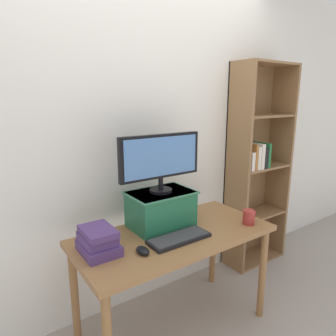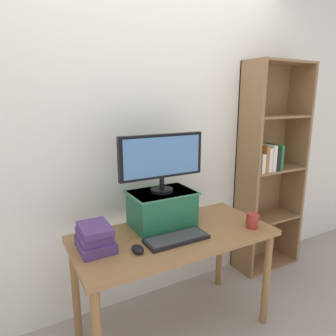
{
  "view_description": "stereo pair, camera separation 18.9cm",
  "coord_description": "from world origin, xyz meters",
  "px_view_note": "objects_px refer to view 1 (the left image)",
  "views": [
    {
      "loc": [
        -1.06,
        -1.45,
        1.58
      ],
      "look_at": [
        -0.01,
        0.06,
        1.15
      ],
      "focal_mm": 32.0,
      "sensor_mm": 36.0,
      "label": 1
    },
    {
      "loc": [
        -0.9,
        -1.55,
        1.58
      ],
      "look_at": [
        -0.01,
        0.06,
        1.15
      ],
      "focal_mm": 32.0,
      "sensor_mm": 36.0,
      "label": 2
    }
  ],
  "objects_px": {
    "computer_monitor": "(161,159)",
    "coffee_mug": "(249,217)",
    "desk": "(175,245)",
    "riser_box": "(161,208)",
    "keyboard": "(179,238)",
    "book_stack": "(98,241)",
    "computer_mouse": "(143,250)",
    "bookshelf_unit": "(256,166)"
  },
  "relations": [
    {
      "from": "computer_monitor",
      "to": "coffee_mug",
      "type": "height_order",
      "value": "computer_monitor"
    },
    {
      "from": "desk",
      "to": "computer_monitor",
      "type": "distance_m",
      "value": 0.58
    },
    {
      "from": "riser_box",
      "to": "coffee_mug",
      "type": "height_order",
      "value": "riser_box"
    },
    {
      "from": "desk",
      "to": "keyboard",
      "type": "bearing_deg",
      "value": -111.33
    },
    {
      "from": "computer_monitor",
      "to": "book_stack",
      "type": "relative_size",
      "value": 2.39
    },
    {
      "from": "computer_monitor",
      "to": "computer_mouse",
      "type": "bearing_deg",
      "value": -139.08
    },
    {
      "from": "riser_box",
      "to": "keyboard",
      "type": "xyz_separation_m",
      "value": [
        -0.03,
        -0.24,
        -0.12
      ]
    },
    {
      "from": "riser_box",
      "to": "book_stack",
      "type": "xyz_separation_m",
      "value": [
        -0.49,
        -0.1,
        -0.06
      ]
    },
    {
      "from": "bookshelf_unit",
      "to": "computer_mouse",
      "type": "bearing_deg",
      "value": -163.46
    },
    {
      "from": "computer_monitor",
      "to": "keyboard",
      "type": "relative_size",
      "value": 1.49
    },
    {
      "from": "computer_monitor",
      "to": "desk",
      "type": "bearing_deg",
      "value": -84.52
    },
    {
      "from": "bookshelf_unit",
      "to": "computer_mouse",
      "type": "height_order",
      "value": "bookshelf_unit"
    },
    {
      "from": "keyboard",
      "to": "computer_mouse",
      "type": "relative_size",
      "value": 3.83
    },
    {
      "from": "bookshelf_unit",
      "to": "desk",
      "type": "bearing_deg",
      "value": -164.42
    },
    {
      "from": "desk",
      "to": "computer_monitor",
      "type": "bearing_deg",
      "value": 95.48
    },
    {
      "from": "bookshelf_unit",
      "to": "computer_mouse",
      "type": "xyz_separation_m",
      "value": [
        -1.5,
        -0.44,
        -0.22
      ]
    },
    {
      "from": "riser_box",
      "to": "computer_monitor",
      "type": "bearing_deg",
      "value": -90.0
    },
    {
      "from": "riser_box",
      "to": "computer_monitor",
      "type": "distance_m",
      "value": 0.34
    },
    {
      "from": "keyboard",
      "to": "riser_box",
      "type": "bearing_deg",
      "value": 84.06
    },
    {
      "from": "bookshelf_unit",
      "to": "riser_box",
      "type": "height_order",
      "value": "bookshelf_unit"
    },
    {
      "from": "bookshelf_unit",
      "to": "computer_monitor",
      "type": "xyz_separation_m",
      "value": [
        -1.2,
        -0.19,
        0.24
      ]
    },
    {
      "from": "computer_monitor",
      "to": "computer_mouse",
      "type": "distance_m",
      "value": 0.59
    },
    {
      "from": "keyboard",
      "to": "coffee_mug",
      "type": "height_order",
      "value": "coffee_mug"
    },
    {
      "from": "desk",
      "to": "riser_box",
      "type": "relative_size",
      "value": 2.98
    },
    {
      "from": "riser_box",
      "to": "coffee_mug",
      "type": "xyz_separation_m",
      "value": [
        0.52,
        -0.32,
        -0.08
      ]
    },
    {
      "from": "bookshelf_unit",
      "to": "riser_box",
      "type": "relative_size",
      "value": 4.33
    },
    {
      "from": "computer_monitor",
      "to": "keyboard",
      "type": "bearing_deg",
      "value": -95.98
    },
    {
      "from": "desk",
      "to": "computer_mouse",
      "type": "relative_size",
      "value": 12.48
    },
    {
      "from": "computer_mouse",
      "to": "riser_box",
      "type": "bearing_deg",
      "value": 41.09
    },
    {
      "from": "riser_box",
      "to": "keyboard",
      "type": "relative_size",
      "value": 1.09
    },
    {
      "from": "book_stack",
      "to": "coffee_mug",
      "type": "relative_size",
      "value": 2.17
    },
    {
      "from": "desk",
      "to": "book_stack",
      "type": "relative_size",
      "value": 5.21
    },
    {
      "from": "desk",
      "to": "computer_mouse",
      "type": "distance_m",
      "value": 0.34
    },
    {
      "from": "bookshelf_unit",
      "to": "book_stack",
      "type": "xyz_separation_m",
      "value": [
        -1.69,
        -0.29,
        -0.17
      ]
    },
    {
      "from": "computer_mouse",
      "to": "book_stack",
      "type": "bearing_deg",
      "value": 142.43
    },
    {
      "from": "coffee_mug",
      "to": "keyboard",
      "type": "bearing_deg",
      "value": 171.48
    },
    {
      "from": "riser_box",
      "to": "computer_monitor",
      "type": "relative_size",
      "value": 0.73
    },
    {
      "from": "riser_box",
      "to": "keyboard",
      "type": "distance_m",
      "value": 0.27
    },
    {
      "from": "bookshelf_unit",
      "to": "coffee_mug",
      "type": "height_order",
      "value": "bookshelf_unit"
    },
    {
      "from": "riser_box",
      "to": "keyboard",
      "type": "height_order",
      "value": "riser_box"
    },
    {
      "from": "computer_monitor",
      "to": "keyboard",
      "type": "xyz_separation_m",
      "value": [
        -0.03,
        -0.24,
        -0.46
      ]
    },
    {
      "from": "keyboard",
      "to": "bookshelf_unit",
      "type": "bearing_deg",
      "value": 19.31
    }
  ]
}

